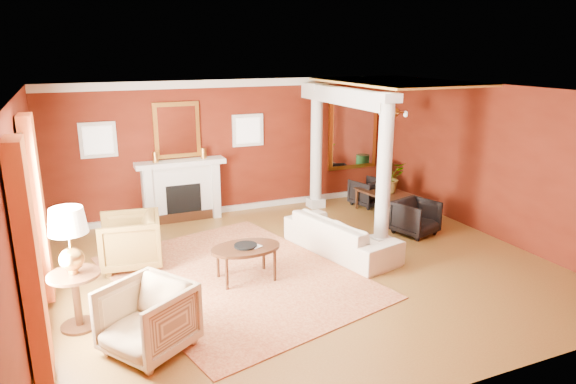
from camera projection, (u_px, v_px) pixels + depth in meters
name	position (u px, v px, depth m)	size (l,w,h in m)	color
ground	(304.00, 268.00, 8.55)	(8.00, 8.00, 0.00)	brown
room_shell	(305.00, 149.00, 8.01)	(8.04, 7.04, 2.92)	#5D1B0C
fireplace	(182.00, 190.00, 10.81)	(1.85, 0.42, 1.29)	silver
overmantel_mirror	(177.00, 130.00, 10.60)	(0.95, 0.07, 1.15)	gold
flank_window_left	(98.00, 140.00, 10.04)	(0.70, 0.07, 0.70)	silver
flank_window_right	(248.00, 130.00, 11.22)	(0.70, 0.07, 0.70)	silver
left_window	(32.00, 231.00, 6.15)	(0.21, 2.55, 2.60)	white
column_front	(384.00, 171.00, 9.08)	(0.36, 0.36, 2.80)	silver
column_back	(316.00, 146.00, 11.47)	(0.36, 0.36, 2.80)	silver
header_beam	(342.00, 96.00, 10.17)	(0.30, 3.20, 0.32)	silver
amber_ceiling	(396.00, 82.00, 10.41)	(2.30, 3.40, 0.04)	gold
dining_mirror	(353.00, 134.00, 12.29)	(1.30, 0.07, 1.70)	gold
chandelier	(394.00, 112.00, 10.64)	(0.60, 0.62, 0.75)	#BF8A3C
crown_trim	(236.00, 83.00, 10.85)	(8.00, 0.08, 0.16)	silver
base_trim	(239.00, 207.00, 11.60)	(8.00, 0.08, 0.12)	silver
rug	(236.00, 276.00, 8.21)	(3.24, 4.33, 0.02)	maroon
sofa	(341.00, 229.00, 9.10)	(2.24, 0.65, 0.87)	#F3E9CC
armchair_leopard	(130.00, 239.00, 8.49)	(0.96, 0.89, 0.98)	black
armchair_stripe	(147.00, 316.00, 6.09)	(0.91, 0.86, 0.94)	#CAB286
coffee_table	(246.00, 249.00, 7.98)	(1.11, 1.11, 0.56)	black
coffee_book	(250.00, 241.00, 7.91)	(0.16, 0.02, 0.22)	black
side_table	(70.00, 247.00, 6.44)	(0.66, 0.66, 1.64)	black
dining_table	(388.00, 197.00, 11.24)	(1.41, 0.50, 0.79)	black
dining_chair_near	(416.00, 216.00, 10.01)	(0.73, 0.68, 0.75)	black
dining_chair_far	(368.00, 191.00, 11.87)	(0.67, 0.63, 0.69)	black
green_urn	(385.00, 185.00, 12.35)	(0.38, 0.38, 0.91)	#14401A
potted_plant	(391.00, 167.00, 11.08)	(0.60, 0.67, 0.52)	#26591E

